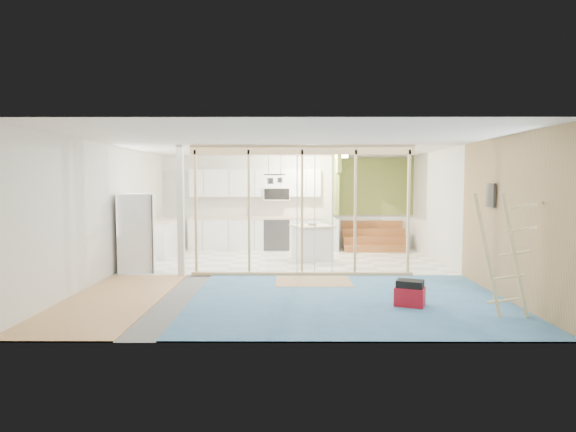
{
  "coord_description": "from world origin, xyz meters",
  "views": [
    {
      "loc": [
        0.06,
        -9.47,
        1.87
      ],
      "look_at": [
        0.02,
        0.6,
        1.16
      ],
      "focal_mm": 30.0,
      "sensor_mm": 36.0,
      "label": 1
    }
  ],
  "objects_px": {
    "island": "(312,243)",
    "toolbox": "(410,294)",
    "fridge": "(137,233)",
    "ladder": "(505,255)"
  },
  "relations": [
    {
      "from": "fridge",
      "to": "island",
      "type": "relative_size",
      "value": 1.48
    },
    {
      "from": "island",
      "to": "toolbox",
      "type": "height_order",
      "value": "island"
    },
    {
      "from": "island",
      "to": "toolbox",
      "type": "relative_size",
      "value": 2.14
    },
    {
      "from": "ladder",
      "to": "island",
      "type": "bearing_deg",
      "value": 133.13
    },
    {
      "from": "fridge",
      "to": "ladder",
      "type": "relative_size",
      "value": 0.96
    },
    {
      "from": "fridge",
      "to": "ladder",
      "type": "height_order",
      "value": "ladder"
    },
    {
      "from": "fridge",
      "to": "island",
      "type": "distance_m",
      "value": 4.0
    },
    {
      "from": "fridge",
      "to": "ladder",
      "type": "distance_m",
      "value": 6.99
    },
    {
      "from": "toolbox",
      "to": "ladder",
      "type": "bearing_deg",
      "value": -3.72
    },
    {
      "from": "fridge",
      "to": "ladder",
      "type": "bearing_deg",
      "value": -41.15
    }
  ]
}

